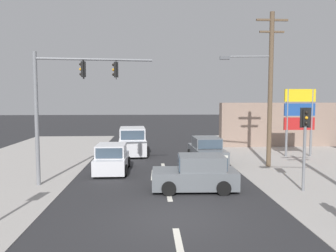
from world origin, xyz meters
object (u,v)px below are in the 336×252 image
(pedestal_signal_right_kerb, at_px, (305,135))
(suv_oncoming_mid, at_px, (133,142))
(utility_pole_midground_right, at_px, (268,84))
(hatchback_kerbside_parked, at_px, (112,159))
(hatchback_receding_far, at_px, (196,174))
(sedan_oncoming_near, at_px, (207,151))
(shopping_plaza_sign, at_px, (299,113))
(traffic_signal_mast, at_px, (66,94))

(pedestal_signal_right_kerb, xyz_separation_m, suv_oncoming_mid, (-7.72, 9.94, -1.53))
(utility_pole_midground_right, height_order, suv_oncoming_mid, utility_pole_midground_right)
(pedestal_signal_right_kerb, height_order, hatchback_kerbside_parked, pedestal_signal_right_kerb)
(pedestal_signal_right_kerb, distance_m, hatchback_kerbside_parked, 9.68)
(hatchback_kerbside_parked, bearing_deg, suv_oncoming_mid, 81.93)
(pedestal_signal_right_kerb, distance_m, hatchback_receding_far, 4.84)
(hatchback_receding_far, bearing_deg, suv_oncoming_mid, 108.75)
(pedestal_signal_right_kerb, height_order, hatchback_receding_far, pedestal_signal_right_kerb)
(sedan_oncoming_near, relative_size, suv_oncoming_mid, 0.93)
(pedestal_signal_right_kerb, bearing_deg, shopping_plaza_sign, 66.43)
(utility_pole_midground_right, distance_m, pedestal_signal_right_kerb, 5.60)
(traffic_signal_mast, distance_m, shopping_plaza_sign, 15.32)
(traffic_signal_mast, relative_size, suv_oncoming_mid, 1.30)
(hatchback_receding_far, distance_m, hatchback_kerbside_parked, 5.53)
(traffic_signal_mast, xyz_separation_m, pedestal_signal_right_kerb, (10.25, -1.74, -1.73))
(hatchback_receding_far, height_order, hatchback_kerbside_parked, same)
(shopping_plaza_sign, bearing_deg, utility_pole_midground_right, -137.12)
(suv_oncoming_mid, bearing_deg, traffic_signal_mast, -107.09)
(pedestal_signal_right_kerb, distance_m, sedan_oncoming_near, 7.41)
(traffic_signal_mast, relative_size, pedestal_signal_right_kerb, 1.69)
(traffic_signal_mast, height_order, pedestal_signal_right_kerb, traffic_signal_mast)
(traffic_signal_mast, distance_m, sedan_oncoming_near, 9.38)
(pedestal_signal_right_kerb, distance_m, shopping_plaza_sign, 8.98)
(traffic_signal_mast, height_order, suv_oncoming_mid, traffic_signal_mast)
(shopping_plaza_sign, bearing_deg, hatchback_receding_far, -136.16)
(hatchback_receding_far, xyz_separation_m, hatchback_kerbside_parked, (-4.03, 3.79, 0.00))
(utility_pole_midground_right, distance_m, hatchback_receding_far, 7.76)
(utility_pole_midground_right, height_order, pedestal_signal_right_kerb, utility_pole_midground_right)
(utility_pole_midground_right, height_order, shopping_plaza_sign, utility_pole_midground_right)
(suv_oncoming_mid, xyz_separation_m, hatchback_kerbside_parked, (-0.81, -5.70, -0.18))
(traffic_signal_mast, bearing_deg, utility_pole_midground_right, 17.80)
(hatchback_receding_far, bearing_deg, shopping_plaza_sign, 43.84)
(pedestal_signal_right_kerb, bearing_deg, suv_oncoming_mid, 127.86)
(shopping_plaza_sign, relative_size, sedan_oncoming_near, 1.07)
(pedestal_signal_right_kerb, bearing_deg, traffic_signal_mast, 170.39)
(traffic_signal_mast, xyz_separation_m, shopping_plaza_sign, (13.83, 6.48, -1.16))
(utility_pole_midground_right, distance_m, traffic_signal_mast, 11.01)
(utility_pole_midground_right, height_order, traffic_signal_mast, utility_pole_midground_right)
(shopping_plaza_sign, xyz_separation_m, hatchback_kerbside_parked, (-12.12, -3.98, -2.28))
(traffic_signal_mast, bearing_deg, shopping_plaza_sign, 25.11)
(hatchback_receding_far, bearing_deg, traffic_signal_mast, 167.37)
(utility_pole_midground_right, xyz_separation_m, pedestal_signal_right_kerb, (-0.22, -5.10, -2.32))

